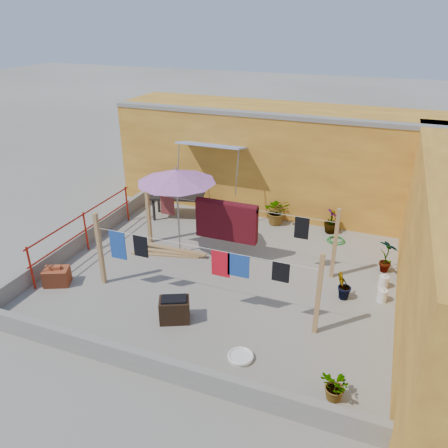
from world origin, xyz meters
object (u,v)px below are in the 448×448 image
at_px(white_basin, 241,357).
at_px(water_jug_a, 384,282).
at_px(brazier, 174,309).
at_px(green_hose, 336,240).
at_px(water_jug_b, 382,296).
at_px(brick_stack, 57,276).
at_px(outdoor_table, 178,197).
at_px(plant_back_a, 277,211).
at_px(patio_umbrella, 176,177).

relative_size(white_basin, water_jug_a, 1.43).
height_order(brazier, green_hose, brazier).
bearing_deg(white_basin, water_jug_b, 50.36).
height_order(brick_stack, green_hose, brick_stack).
relative_size(water_jug_a, water_jug_b, 1.02).
relative_size(outdoor_table, plant_back_a, 2.05).
bearing_deg(outdoor_table, water_jug_b, -21.24).
bearing_deg(brick_stack, water_jug_a, 19.98).
xyz_separation_m(outdoor_table, water_jug_a, (6.21, -1.83, -0.52)).
xyz_separation_m(brazier, green_hose, (2.63, 4.77, -0.23)).
height_order(outdoor_table, brazier, outdoor_table).
distance_m(brazier, white_basin, 1.76).
xyz_separation_m(outdoor_table, water_jug_b, (6.21, -2.41, -0.53)).
distance_m(brick_stack, water_jug_b, 7.46).
bearing_deg(water_jug_a, patio_umbrella, -177.85).
bearing_deg(patio_umbrella, green_hose, 29.21).
relative_size(outdoor_table, brazier, 2.41).
xyz_separation_m(patio_umbrella, green_hose, (3.82, 2.13, -2.10)).
relative_size(outdoor_table, water_jug_a, 5.08).
bearing_deg(brazier, water_jug_b, 29.40).
height_order(water_jug_b, plant_back_a, plant_back_a).
height_order(patio_umbrella, green_hose, patio_umbrella).
relative_size(patio_umbrella, white_basin, 4.84).
bearing_deg(brazier, plant_back_a, 81.66).
xyz_separation_m(brazier, water_jug_a, (3.98, 2.83, -0.12)).
distance_m(outdoor_table, brick_stack, 4.57).
bearing_deg(water_jug_a, outdoor_table, 163.58).
distance_m(brick_stack, plant_back_a, 6.43).
distance_m(brazier, water_jug_a, 4.89).
relative_size(outdoor_table, water_jug_b, 5.18).
height_order(patio_umbrella, white_basin, patio_umbrella).
bearing_deg(brazier, outdoor_table, 115.53).
relative_size(water_jug_a, green_hose, 0.68).
relative_size(outdoor_table, white_basin, 3.57).
bearing_deg(outdoor_table, patio_umbrella, -62.71).
bearing_deg(white_basin, green_hose, 79.53).
xyz_separation_m(outdoor_table, brick_stack, (-0.97, -4.44, -0.46)).
xyz_separation_m(brick_stack, white_basin, (4.84, -0.79, -0.17)).
xyz_separation_m(brick_stack, water_jug_a, (7.18, 2.61, -0.06)).
xyz_separation_m(outdoor_table, white_basin, (3.87, -5.24, -0.63)).
distance_m(brick_stack, brazier, 3.20).
height_order(patio_umbrella, plant_back_a, patio_umbrella).
xyz_separation_m(water_jug_b, plant_back_a, (-3.21, 3.03, 0.28)).
height_order(patio_umbrella, water_jug_a, patio_umbrella).
relative_size(white_basin, water_jug_b, 1.45).
height_order(patio_umbrella, brazier, patio_umbrella).
bearing_deg(water_jug_a, water_jug_b, -90.00).
xyz_separation_m(patio_umbrella, plant_back_a, (1.95, 2.64, -1.71)).
height_order(brazier, water_jug_b, brazier).
bearing_deg(water_jug_a, green_hose, 124.85).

